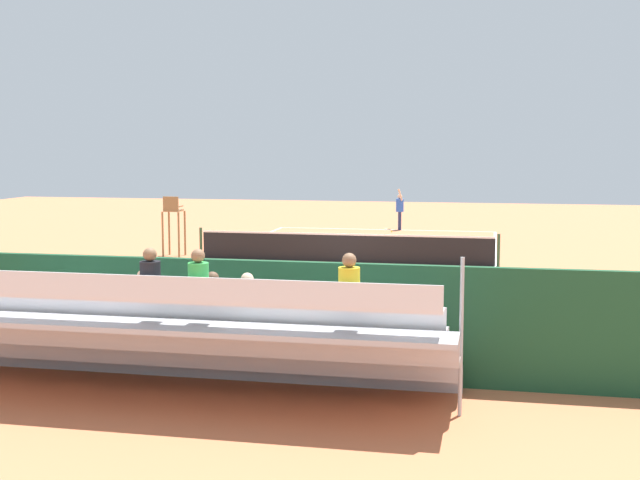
{
  "coord_description": "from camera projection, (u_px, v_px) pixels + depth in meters",
  "views": [
    {
      "loc": [
        -4.92,
        27.54,
        3.96
      ],
      "look_at": [
        0.0,
        4.0,
        1.2
      ],
      "focal_mm": 46.89,
      "sensor_mm": 36.0,
      "label": 1
    }
  ],
  "objects": [
    {
      "name": "ground_plane",
      "position": [
        344.0,
        262.0,
        28.23
      ],
      "size": [
        60.0,
        60.0,
        0.0
      ],
      "primitive_type": "plane",
      "color": "#CC7047"
    },
    {
      "name": "court_line_markings",
      "position": [
        344.0,
        262.0,
        28.27
      ],
      "size": [
        10.1,
        22.2,
        0.01
      ],
      "color": "white",
      "rests_on": "ground"
    },
    {
      "name": "tennis_net",
      "position": [
        344.0,
        247.0,
        28.18
      ],
      "size": [
        10.3,
        0.1,
        1.07
      ],
      "color": "black",
      "rests_on": "ground"
    },
    {
      "name": "backdrop_wall",
      "position": [
        202.0,
        316.0,
        14.51
      ],
      "size": [
        18.0,
        0.16,
        2.0
      ],
      "primitive_type": "cube",
      "color": "#1E4C2D",
      "rests_on": "ground"
    },
    {
      "name": "bleacher_stand",
      "position": [
        177.0,
        335.0,
        13.17
      ],
      "size": [
        9.06,
        2.4,
        2.48
      ],
      "color": "#B2B2B7",
      "rests_on": "ground"
    },
    {
      "name": "umpire_chair",
      "position": [
        173.0,
        219.0,
        29.54
      ],
      "size": [
        0.67,
        0.67,
        2.14
      ],
      "color": "olive",
      "rests_on": "ground"
    },
    {
      "name": "courtside_bench",
      "position": [
        319.0,
        336.0,
        14.88
      ],
      "size": [
        1.8,
        0.4,
        0.93
      ],
      "color": "#234C2D",
      "rests_on": "ground"
    },
    {
      "name": "equipment_bag",
      "position": [
        235.0,
        354.0,
        15.1
      ],
      "size": [
        0.9,
        0.36,
        0.36
      ],
      "primitive_type": "cube",
      "color": "black",
      "rests_on": "ground"
    },
    {
      "name": "tennis_player",
      "position": [
        400.0,
        208.0,
        38.69
      ],
      "size": [
        0.42,
        0.55,
        1.93
      ],
      "color": "navy",
      "rests_on": "ground"
    },
    {
      "name": "tennis_racket",
      "position": [
        386.0,
        229.0,
        39.24
      ],
      "size": [
        0.48,
        0.54,
        0.03
      ],
      "color": "black",
      "rests_on": "ground"
    },
    {
      "name": "tennis_ball_near",
      "position": [
        392.0,
        232.0,
        37.77
      ],
      "size": [
        0.07,
        0.07,
        0.07
      ],
      "primitive_type": "sphere",
      "color": "#CCDB33",
      "rests_on": "ground"
    }
  ]
}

